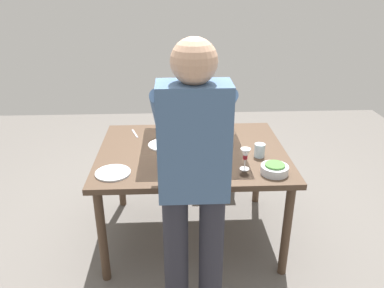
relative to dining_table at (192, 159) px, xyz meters
name	(u,v)px	position (x,y,z in m)	size (l,w,h in m)	color
ground_plane	(192,233)	(0.00, 0.00, -0.68)	(6.00, 6.00, 0.00)	#66605B
dining_table	(192,159)	(0.00, 0.00, 0.00)	(1.37, 1.08, 0.76)	#4C3828
chair_near	(215,131)	(-0.27, -0.92, -0.15)	(0.40, 0.40, 0.91)	#352114
person_server	(194,179)	(0.03, 0.80, 0.28)	(0.42, 0.61, 1.69)	#2D2D38
wine_bottle	(211,119)	(-0.17, -0.36, 0.18)	(0.07, 0.07, 0.30)	black
wine_glass_left	(245,155)	(-0.33, 0.32, 0.18)	(0.07, 0.07, 0.15)	white
water_cup_near_left	(195,129)	(-0.04, -0.32, 0.12)	(0.08, 0.08, 0.09)	silver
water_cup_near_right	(192,138)	(0.00, -0.11, 0.12)	(0.07, 0.07, 0.10)	silver
water_cup_far_left	(260,150)	(-0.47, 0.13, 0.12)	(0.08, 0.08, 0.10)	silver
serving_bowl_pasta	(204,163)	(-0.07, 0.28, 0.11)	(0.30, 0.30, 0.07)	silver
side_bowl_salad	(275,169)	(-0.52, 0.38, 0.11)	(0.18, 0.18, 0.07)	silver
dinner_plate_near	(163,145)	(0.21, -0.09, 0.08)	(0.23, 0.23, 0.01)	silver
dinner_plate_far	(113,173)	(0.53, 0.34, 0.08)	(0.23, 0.23, 0.01)	silver
table_fork	(135,134)	(0.45, -0.34, 0.08)	(0.01, 0.18, 0.01)	silver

